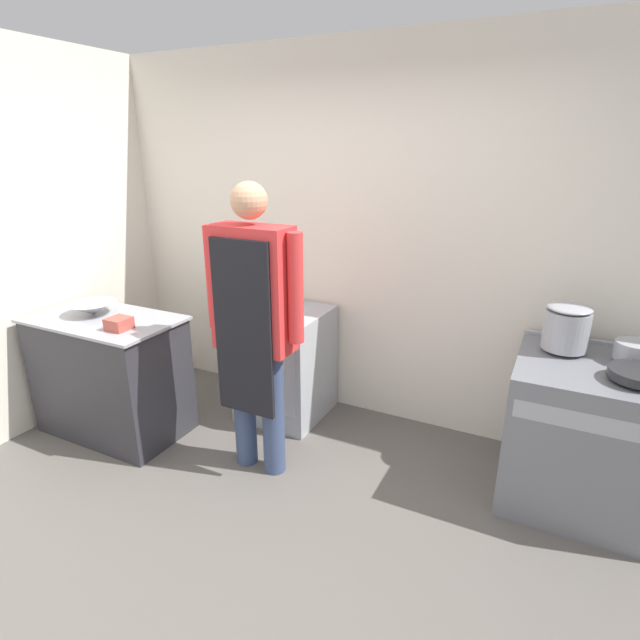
{
  "coord_description": "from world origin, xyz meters",
  "views": [
    {
      "loc": [
        1.33,
        -1.59,
        2.0
      ],
      "look_at": [
        0.06,
        0.96,
        1.0
      ],
      "focal_mm": 28.0,
      "sensor_mm": 36.0,
      "label": 1
    }
  ],
  "objects": [
    {
      "name": "person_cook",
      "position": [
        -0.27,
        0.74,
        1.05
      ],
      "size": [
        0.66,
        0.24,
        1.82
      ],
      "color": "#38476B",
      "rests_on": "ground_plane"
    },
    {
      "name": "saute_pan",
      "position": [
        1.76,
        1.18,
        0.91
      ],
      "size": [
        0.28,
        0.28,
        0.05
      ],
      "color": "#262628",
      "rests_on": "stove"
    },
    {
      "name": "sauce_pot",
      "position": [
        1.76,
        1.45,
        0.93
      ],
      "size": [
        0.21,
        0.21,
        0.1
      ],
      "color": "#9EA0A8",
      "rests_on": "stove"
    },
    {
      "name": "wall_back",
      "position": [
        0.0,
        1.78,
        1.35
      ],
      "size": [
        8.0,
        0.05,
        2.7
      ],
      "color": "silver",
      "rests_on": "ground_plane"
    },
    {
      "name": "stock_pot",
      "position": [
        1.4,
        1.45,
        1.02
      ],
      "size": [
        0.25,
        0.25,
        0.27
      ],
      "color": "#9EA0A8",
      "rests_on": "stove"
    },
    {
      "name": "stove",
      "position": [
        1.59,
        1.31,
        0.43
      ],
      "size": [
        0.83,
        0.78,
        0.88
      ],
      "color": "slate",
      "rests_on": "ground_plane"
    },
    {
      "name": "wall_left",
      "position": [
        -2.08,
        1.0,
        1.35
      ],
      "size": [
        0.05,
        8.0,
        2.7
      ],
      "color": "silver",
      "rests_on": "ground_plane"
    },
    {
      "name": "plastic_tub",
      "position": [
        -1.19,
        0.55,
        0.91
      ],
      "size": [
        0.14,
        0.14,
        0.08
      ],
      "color": "#B24C3F",
      "rests_on": "prep_counter"
    },
    {
      "name": "mixing_bowl",
      "position": [
        -1.6,
        0.69,
        0.92
      ],
      "size": [
        0.33,
        0.33,
        0.09
      ],
      "color": "#9EA0A8",
      "rests_on": "prep_counter"
    },
    {
      "name": "ground_plane",
      "position": [
        0.0,
        0.0,
        0.0
      ],
      "size": [
        14.0,
        14.0,
        0.0
      ],
      "primitive_type": "plane",
      "color": "#5B5651"
    },
    {
      "name": "fridge_unit",
      "position": [
        -0.47,
        1.42,
        0.42
      ],
      "size": [
        0.6,
        0.62,
        0.85
      ],
      "color": "#A8ADB2",
      "rests_on": "ground_plane"
    },
    {
      "name": "prep_counter",
      "position": [
        -1.47,
        0.66,
        0.44
      ],
      "size": [
        1.06,
        0.62,
        0.88
      ],
      "color": "#2D2D33",
      "rests_on": "ground_plane"
    }
  ]
}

